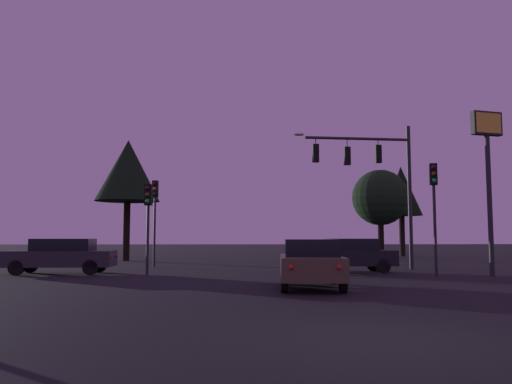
{
  "coord_description": "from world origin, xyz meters",
  "views": [
    {
      "loc": [
        -2.27,
        -7.95,
        1.58
      ],
      "look_at": [
        -1.07,
        16.83,
        3.77
      ],
      "focal_mm": 36.13,
      "sensor_mm": 36.0,
      "label": 1
    }
  ],
  "objects_px": {
    "tree_behind_sign": "(128,171)",
    "store_sign_illuminated": "(488,155)",
    "traffic_light_corner_left": "(148,210)",
    "traffic_light_corner_right": "(434,196)",
    "car_nearside_lane": "(311,262)",
    "traffic_light_median": "(155,206)",
    "car_crossing_left": "(349,255)",
    "car_crossing_right": "(61,255)",
    "tree_center_horizon": "(380,198)",
    "traffic_signal_mast_arm": "(374,170)",
    "tree_left_far": "(401,192)"
  },
  "relations": [
    {
      "from": "traffic_light_corner_right",
      "to": "car_crossing_right",
      "type": "relative_size",
      "value": 0.99
    },
    {
      "from": "traffic_light_corner_right",
      "to": "car_crossing_right",
      "type": "xyz_separation_m",
      "value": [
        -15.76,
        1.99,
        -2.48
      ]
    },
    {
      "from": "traffic_light_corner_left",
      "to": "traffic_light_corner_right",
      "type": "relative_size",
      "value": 0.83
    },
    {
      "from": "traffic_light_corner_left",
      "to": "tree_center_horizon",
      "type": "bearing_deg",
      "value": 47.45
    },
    {
      "from": "traffic_signal_mast_arm",
      "to": "tree_center_horizon",
      "type": "relative_size",
      "value": 1.08
    },
    {
      "from": "car_crossing_right",
      "to": "traffic_signal_mast_arm",
      "type": "bearing_deg",
      "value": 8.92
    },
    {
      "from": "car_crossing_left",
      "to": "tree_center_horizon",
      "type": "distance_m",
      "value": 16.35
    },
    {
      "from": "tree_behind_sign",
      "to": "store_sign_illuminated",
      "type": "bearing_deg",
      "value": -39.24
    },
    {
      "from": "store_sign_illuminated",
      "to": "tree_behind_sign",
      "type": "distance_m",
      "value": 22.89
    },
    {
      "from": "traffic_signal_mast_arm",
      "to": "tree_center_horizon",
      "type": "xyz_separation_m",
      "value": [
        4.06,
        12.85,
        -0.41
      ]
    },
    {
      "from": "traffic_light_corner_left",
      "to": "store_sign_illuminated",
      "type": "bearing_deg",
      "value": -5.09
    },
    {
      "from": "car_crossing_right",
      "to": "tree_behind_sign",
      "type": "xyz_separation_m",
      "value": [
        0.33,
        12.33,
        5.28
      ]
    },
    {
      "from": "traffic_light_corner_right",
      "to": "tree_center_horizon",
      "type": "relative_size",
      "value": 0.7
    },
    {
      "from": "car_nearside_lane",
      "to": "tree_behind_sign",
      "type": "height_order",
      "value": "tree_behind_sign"
    },
    {
      "from": "traffic_signal_mast_arm",
      "to": "traffic_light_median",
      "type": "relative_size",
      "value": 1.55
    },
    {
      "from": "traffic_signal_mast_arm",
      "to": "tree_behind_sign",
      "type": "distance_m",
      "value": 17.39
    },
    {
      "from": "car_crossing_left",
      "to": "car_crossing_right",
      "type": "bearing_deg",
      "value": -178.6
    },
    {
      "from": "car_nearside_lane",
      "to": "tree_left_far",
      "type": "xyz_separation_m",
      "value": [
        11.91,
        26.66,
        4.64
      ]
    },
    {
      "from": "tree_behind_sign",
      "to": "traffic_light_median",
      "type": "bearing_deg",
      "value": -68.09
    },
    {
      "from": "traffic_light_median",
      "to": "car_crossing_right",
      "type": "relative_size",
      "value": 0.99
    },
    {
      "from": "tree_left_far",
      "to": "tree_behind_sign",
      "type": "bearing_deg",
      "value": -160.41
    },
    {
      "from": "car_nearside_lane",
      "to": "car_crossing_right",
      "type": "xyz_separation_m",
      "value": [
        -9.87,
        6.69,
        0.0
      ]
    },
    {
      "from": "car_nearside_lane",
      "to": "store_sign_illuminated",
      "type": "distance_m",
      "value": 10.26
    },
    {
      "from": "store_sign_illuminated",
      "to": "car_nearside_lane",
      "type": "bearing_deg",
      "value": -150.82
    },
    {
      "from": "traffic_light_corner_right",
      "to": "car_crossing_right",
      "type": "height_order",
      "value": "traffic_light_corner_right"
    },
    {
      "from": "car_crossing_right",
      "to": "car_crossing_left",
      "type": "bearing_deg",
      "value": 1.4
    },
    {
      "from": "tree_behind_sign",
      "to": "car_crossing_left",
      "type": "bearing_deg",
      "value": -44.18
    },
    {
      "from": "traffic_signal_mast_arm",
      "to": "car_crossing_right",
      "type": "xyz_separation_m",
      "value": [
        -14.47,
        -2.27,
        -4.15
      ]
    },
    {
      "from": "traffic_light_median",
      "to": "car_crossing_left",
      "type": "height_order",
      "value": "traffic_light_median"
    },
    {
      "from": "tree_behind_sign",
      "to": "car_crossing_right",
      "type": "bearing_deg",
      "value": -91.54
    },
    {
      "from": "traffic_light_corner_left",
      "to": "tree_behind_sign",
      "type": "distance_m",
      "value": 14.07
    },
    {
      "from": "traffic_light_corner_right",
      "to": "tree_left_far",
      "type": "xyz_separation_m",
      "value": [
        6.01,
        21.95,
        2.16
      ]
    },
    {
      "from": "traffic_light_corner_right",
      "to": "car_crossing_left",
      "type": "distance_m",
      "value": 4.57
    },
    {
      "from": "car_crossing_left",
      "to": "tree_left_far",
      "type": "relative_size",
      "value": 0.55
    },
    {
      "from": "traffic_light_corner_left",
      "to": "car_crossing_right",
      "type": "bearing_deg",
      "value": 167.27
    },
    {
      "from": "traffic_light_corner_left",
      "to": "car_nearside_lane",
      "type": "height_order",
      "value": "traffic_light_corner_left"
    },
    {
      "from": "traffic_light_corner_right",
      "to": "traffic_light_median",
      "type": "xyz_separation_m",
      "value": [
        -12.49,
        7.01,
        -0.01
      ]
    },
    {
      "from": "tree_center_horizon",
      "to": "tree_behind_sign",
      "type": "bearing_deg",
      "value": -171.28
    },
    {
      "from": "car_nearside_lane",
      "to": "store_sign_illuminated",
      "type": "bearing_deg",
      "value": 29.18
    },
    {
      "from": "tree_center_horizon",
      "to": "car_nearside_lane",
      "type": "bearing_deg",
      "value": -111.67
    },
    {
      "from": "traffic_light_median",
      "to": "car_crossing_right",
      "type": "distance_m",
      "value": 6.48
    },
    {
      "from": "traffic_light_corner_left",
      "to": "store_sign_illuminated",
      "type": "distance_m",
      "value": 14.42
    },
    {
      "from": "traffic_signal_mast_arm",
      "to": "traffic_light_median",
      "type": "xyz_separation_m",
      "value": [
        -11.2,
        2.75,
        -1.67
      ]
    },
    {
      "from": "car_crossing_right",
      "to": "tree_center_horizon",
      "type": "distance_m",
      "value": 24.21
    },
    {
      "from": "traffic_signal_mast_arm",
      "to": "car_crossing_left",
      "type": "relative_size",
      "value": 1.73
    },
    {
      "from": "traffic_light_median",
      "to": "tree_center_horizon",
      "type": "relative_size",
      "value": 0.7
    },
    {
      "from": "car_nearside_lane",
      "to": "car_crossing_left",
      "type": "bearing_deg",
      "value": 67.98
    },
    {
      "from": "car_crossing_left",
      "to": "traffic_signal_mast_arm",
      "type": "bearing_deg",
      "value": 47.88
    },
    {
      "from": "traffic_light_median",
      "to": "traffic_light_corner_right",
      "type": "bearing_deg",
      "value": -29.31
    },
    {
      "from": "car_crossing_right",
      "to": "tree_center_horizon",
      "type": "xyz_separation_m",
      "value": [
        18.54,
        15.12,
        3.73
      ]
    }
  ]
}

